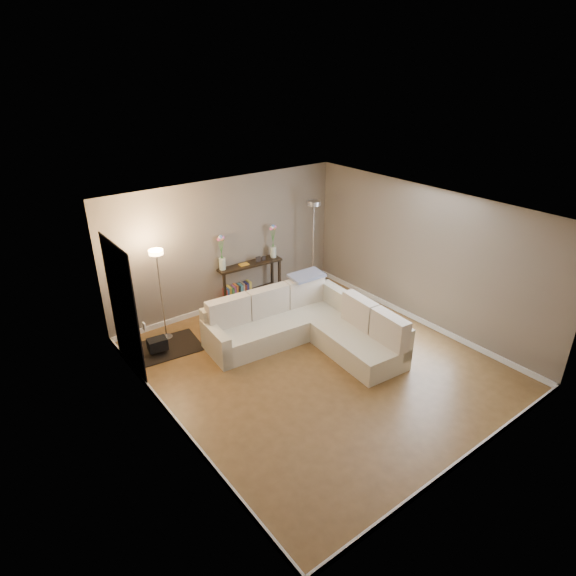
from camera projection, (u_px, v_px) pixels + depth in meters
floor at (317, 365)px, 7.95m from camera, size 5.00×5.50×0.01m
ceiling at (322, 212)px, 6.83m from camera, size 5.00×5.50×0.01m
wall_back at (227, 244)px, 9.38m from camera, size 5.00×0.02×2.60m
wall_front at (479, 380)px, 5.41m from camera, size 5.00×0.02×2.60m
wall_left at (167, 348)px, 6.02m from camera, size 0.02×5.50×2.60m
wall_right at (424, 257)px, 8.77m from camera, size 0.02×5.50×2.60m
baseboard_back at (231, 302)px, 9.90m from camera, size 5.00×0.03×0.10m
baseboard_front at (460, 462)px, 5.97m from camera, size 5.00×0.03×0.10m
baseboard_left at (179, 424)px, 6.57m from camera, size 0.03×5.50×0.10m
baseboard_right at (415, 318)px, 9.29m from camera, size 0.03×5.50×0.10m
doorway at (123, 310)px, 7.34m from camera, size 0.02×1.20×2.20m
switch_plate at (144, 327)px, 6.69m from camera, size 0.02×0.08×0.12m
sectional_sofa at (305, 325)px, 8.46m from camera, size 2.65×2.69×0.91m
throw_blanket at (307, 275)px, 8.90m from camera, size 0.67×0.40×0.09m
console_table at (246, 281)px, 9.82m from camera, size 1.40×0.46×0.85m
leaning_mirror at (244, 243)px, 9.67m from camera, size 0.98×0.11×0.76m
table_decor at (250, 263)px, 9.66m from camera, size 0.59×0.14×0.14m
flower_vase_left at (222, 256)px, 9.28m from camera, size 0.16×0.14×0.73m
flower_vase_right at (273, 244)px, 9.86m from camera, size 0.16×0.14×0.73m
floor_lamp_lit at (159, 277)px, 8.20m from camera, size 0.26×0.26×1.70m
floor_lamp_unlit at (313, 228)px, 9.99m from camera, size 0.35×0.35×1.97m
charcoal_rug at (167, 347)px, 8.42m from camera, size 1.19×0.95×0.01m
black_bag at (157, 344)px, 8.18m from camera, size 0.34×0.25×0.20m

